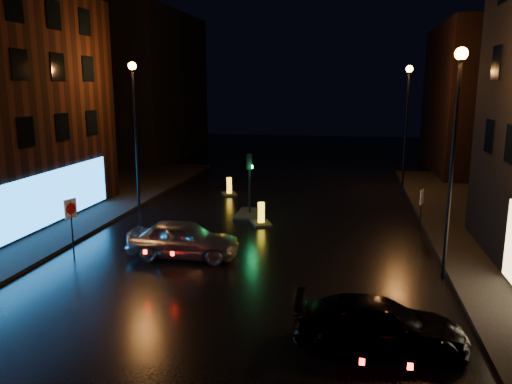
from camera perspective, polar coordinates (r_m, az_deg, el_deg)
ground at (r=15.03m, az=-7.06°, el=-16.14°), size 120.00×120.00×0.00m
building_far_left at (r=51.69m, az=-12.55°, el=11.68°), size 8.00×16.00×14.00m
building_far_right at (r=45.89m, az=24.70°, el=9.62°), size 8.00×14.00×12.00m
street_lamp_lfar at (r=29.20m, az=-13.71°, el=8.73°), size 0.44×0.44×8.37m
street_lamp_rnear at (r=18.99m, az=21.79°, el=6.61°), size 0.44×0.44×8.37m
street_lamp_rfar at (r=34.81m, az=16.87°, el=9.04°), size 0.44×0.44×8.37m
traffic_signal at (r=27.91m, az=-0.73°, el=-1.58°), size 1.40×2.40×3.45m
silver_hatchback at (r=21.20m, az=-8.28°, el=-5.34°), size 4.70×2.03×1.58m
dark_sedan at (r=14.51m, az=13.92°, el=-14.48°), size 4.79×2.11×1.37m
bollard_near at (r=26.00m, az=0.60°, el=-3.17°), size 1.34×1.58×1.17m
bollard_far at (r=33.06m, az=-3.08°, el=0.11°), size 1.33×1.56×1.16m
road_sign_left at (r=22.29m, az=-20.40°, el=-2.32°), size 0.26×0.58×2.46m
road_sign_right at (r=25.50m, az=18.39°, el=-0.94°), size 0.23×0.50×2.16m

